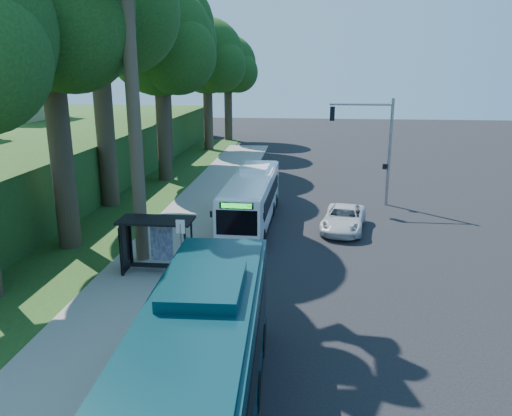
# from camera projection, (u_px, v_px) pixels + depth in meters

# --- Properties ---
(ground) EXTENTS (140.00, 140.00, 0.00)m
(ground) POSITION_uv_depth(u_px,v_px,m) (316.00, 255.00, 24.36)
(ground) COLOR black
(ground) RESTS_ON ground
(sidewalk) EXTENTS (4.50, 70.00, 0.12)m
(sidewalk) POSITION_uv_depth(u_px,v_px,m) (170.00, 249.00, 25.05)
(sidewalk) COLOR gray
(sidewalk) RESTS_ON ground
(red_curb) EXTENTS (0.25, 30.00, 0.13)m
(red_curb) POSITION_uv_depth(u_px,v_px,m) (198.00, 284.00, 20.99)
(red_curb) COLOR maroon
(red_curb) RESTS_ON ground
(grass_verge) EXTENTS (8.00, 70.00, 0.06)m
(grass_verge) POSITION_uv_depth(u_px,v_px,m) (101.00, 218.00, 30.40)
(grass_verge) COLOR #234719
(grass_verge) RESTS_ON ground
(bus_shelter) EXTENTS (3.20, 1.51, 2.55)m
(bus_shelter) POSITION_uv_depth(u_px,v_px,m) (152.00, 234.00, 21.84)
(bus_shelter) COLOR black
(bus_shelter) RESTS_ON ground
(stop_sign_pole) EXTENTS (0.35, 0.06, 3.17)m
(stop_sign_pole) POSITION_uv_depth(u_px,v_px,m) (181.00, 247.00, 19.53)
(stop_sign_pole) COLOR gray
(stop_sign_pole) RESTS_ON ground
(traffic_signal_pole) EXTENTS (4.10, 0.30, 7.00)m
(traffic_signal_pole) POSITION_uv_depth(u_px,v_px,m) (374.00, 139.00, 32.38)
(traffic_signal_pole) COLOR gray
(traffic_signal_pole) RESTS_ON ground
(tree_0) EXTENTS (8.40, 8.00, 15.70)m
(tree_0) POSITION_uv_depth(u_px,v_px,m) (48.00, 14.00, 22.53)
(tree_0) COLOR #382B1E
(tree_0) RESTS_ON ground
(tree_1) EXTENTS (10.50, 10.00, 18.26)m
(tree_1) POSITION_uv_depth(u_px,v_px,m) (97.00, 1.00, 29.87)
(tree_1) COLOR #382B1E
(tree_1) RESTS_ON ground
(tree_2) EXTENTS (8.82, 8.40, 15.12)m
(tree_2) POSITION_uv_depth(u_px,v_px,m) (161.00, 46.00, 38.00)
(tree_2) COLOR #382B1E
(tree_2) RESTS_ON ground
(tree_3) EXTENTS (10.08, 9.60, 17.28)m
(tree_3) POSITION_uv_depth(u_px,v_px,m) (163.00, 33.00, 45.45)
(tree_3) COLOR #382B1E
(tree_3) RESTS_ON ground
(tree_4) EXTENTS (8.40, 8.00, 14.14)m
(tree_4) POSITION_uv_depth(u_px,v_px,m) (208.00, 60.00, 53.49)
(tree_4) COLOR #382B1E
(tree_4) RESTS_ON ground
(tree_5) EXTENTS (7.35, 7.00, 12.86)m
(tree_5) POSITION_uv_depth(u_px,v_px,m) (228.00, 67.00, 61.26)
(tree_5) COLOR #382B1E
(tree_5) RESTS_ON ground
(white_bus) EXTENTS (2.52, 10.70, 3.18)m
(white_bus) POSITION_uv_depth(u_px,v_px,m) (252.00, 199.00, 28.81)
(white_bus) COLOR white
(white_bus) RESTS_ON ground
(teal_bus) EXTENTS (3.14, 12.85, 3.81)m
(teal_bus) POSITION_uv_depth(u_px,v_px,m) (191.00, 398.00, 10.91)
(teal_bus) COLOR #092D35
(teal_bus) RESTS_ON ground
(pickup) EXTENTS (3.00, 5.11, 1.34)m
(pickup) POSITION_uv_depth(u_px,v_px,m) (344.00, 219.00, 28.06)
(pickup) COLOR silver
(pickup) RESTS_ON ground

